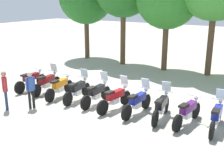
# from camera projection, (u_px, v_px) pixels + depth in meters

# --- Properties ---
(ground_plane) EXTENTS (80.00, 80.00, 0.00)m
(ground_plane) POSITION_uv_depth(u_px,v_px,m) (106.00, 107.00, 12.54)
(ground_plane) COLOR #ADA899
(motorcycle_0) EXTENTS (0.62, 2.19, 0.99)m
(motorcycle_0) POSITION_uv_depth(u_px,v_px,m) (31.00, 80.00, 14.74)
(motorcycle_0) COLOR black
(motorcycle_0) RESTS_ON ground_plane
(motorcycle_1) EXTENTS (0.62, 2.19, 1.37)m
(motorcycle_1) POSITION_uv_depth(u_px,v_px,m) (47.00, 82.00, 14.29)
(motorcycle_1) COLOR black
(motorcycle_1) RESTS_ON ground_plane
(motorcycle_2) EXTENTS (0.62, 2.18, 0.99)m
(motorcycle_2) POSITION_uv_depth(u_px,v_px,m) (60.00, 87.00, 13.63)
(motorcycle_2) COLOR black
(motorcycle_2) RESTS_ON ground_plane
(motorcycle_3) EXTENTS (0.62, 2.19, 1.37)m
(motorcycle_3) POSITION_uv_depth(u_px,v_px,m) (78.00, 90.00, 13.17)
(motorcycle_3) COLOR black
(motorcycle_3) RESTS_ON ground_plane
(motorcycle_4) EXTENTS (0.62, 2.19, 1.37)m
(motorcycle_4) POSITION_uv_depth(u_px,v_px,m) (97.00, 93.00, 12.69)
(motorcycle_4) COLOR black
(motorcycle_4) RESTS_ON ground_plane
(motorcycle_5) EXTENTS (0.64, 2.19, 1.37)m
(motorcycle_5) POSITION_uv_depth(u_px,v_px,m) (115.00, 98.00, 12.08)
(motorcycle_5) COLOR black
(motorcycle_5) RESTS_ON ground_plane
(motorcycle_6) EXTENTS (0.62, 2.19, 1.37)m
(motorcycle_6) POSITION_uv_depth(u_px,v_px,m) (137.00, 102.00, 11.62)
(motorcycle_6) COLOR black
(motorcycle_6) RESTS_ON ground_plane
(motorcycle_7) EXTENTS (0.62, 2.18, 1.37)m
(motorcycle_7) POSITION_uv_depth(u_px,v_px,m) (161.00, 106.00, 11.14)
(motorcycle_7) COLOR black
(motorcycle_7) RESTS_ON ground_plane
(motorcycle_8) EXTENTS (0.65, 2.19, 0.99)m
(motorcycle_8) POSITION_uv_depth(u_px,v_px,m) (188.00, 112.00, 10.65)
(motorcycle_8) COLOR black
(motorcycle_8) RESTS_ON ground_plane
(motorcycle_9) EXTENTS (0.62, 2.19, 1.37)m
(motorcycle_9) POSITION_uv_depth(u_px,v_px,m) (217.00, 116.00, 10.21)
(motorcycle_9) COLOR black
(motorcycle_9) RESTS_ON ground_plane
(person_0) EXTENTS (0.38, 0.31, 1.68)m
(person_0) POSITION_uv_depth(u_px,v_px,m) (5.00, 87.00, 11.93)
(person_0) COLOR #232D4C
(person_0) RESTS_ON ground_plane
(person_1) EXTENTS (0.27, 0.40, 1.61)m
(person_1) POSITION_uv_depth(u_px,v_px,m) (31.00, 87.00, 12.12)
(person_1) COLOR black
(person_1) RESTS_ON ground_plane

